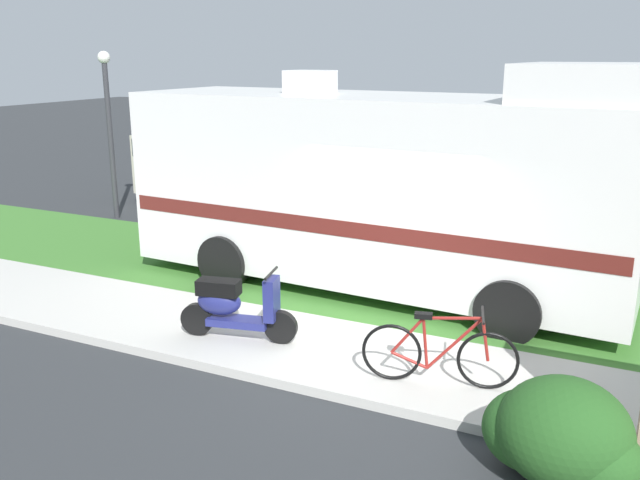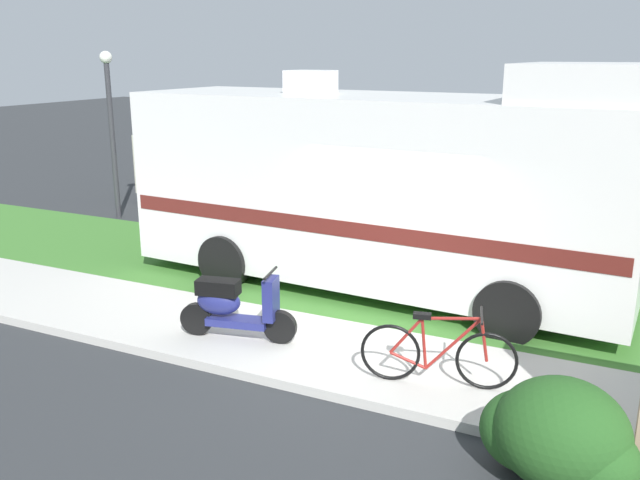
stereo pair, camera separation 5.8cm
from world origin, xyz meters
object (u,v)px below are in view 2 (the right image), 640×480
object	(u,v)px
scooter	(233,306)
pickup_truck_near	(231,168)
motorhome_rv	(382,186)
bicycle	(438,353)
pickup_truck_far	(272,150)
street_lamp_post	(111,118)

from	to	relation	value
scooter	pickup_truck_near	distance (m)	8.80
pickup_truck_near	motorhome_rv	bearing A→B (deg)	-37.44
scooter	bicycle	distance (m)	2.80
pickup_truck_far	street_lamp_post	bearing A→B (deg)	-99.11
motorhome_rv	pickup_truck_far	world-z (taller)	motorhome_rv
scooter	bicycle	world-z (taller)	scooter
pickup_truck_far	street_lamp_post	distance (m)	6.01
bicycle	street_lamp_post	world-z (taller)	street_lamp_post
pickup_truck_far	bicycle	bearing A→B (deg)	-52.53
scooter	pickup_truck_far	world-z (taller)	pickup_truck_far
street_lamp_post	scooter	bearing A→B (deg)	-37.79
pickup_truck_near	street_lamp_post	distance (m)	3.21
street_lamp_post	pickup_truck_far	bearing A→B (deg)	80.89
pickup_truck_near	pickup_truck_far	size ratio (longest dim) A/B	1.05
scooter	pickup_truck_near	world-z (taller)	pickup_truck_near
motorhome_rv	pickup_truck_near	bearing A→B (deg)	142.56
motorhome_rv	scooter	world-z (taller)	motorhome_rv
motorhome_rv	pickup_truck_far	distance (m)	10.19
bicycle	street_lamp_post	xyz separation A→B (m)	(-9.26, 5.11, 1.85)
motorhome_rv	pickup_truck_near	distance (m)	7.29
motorhome_rv	bicycle	xyz separation A→B (m)	(1.85, -3.07, -1.23)
scooter	pickup_truck_near	size ratio (longest dim) A/B	0.27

